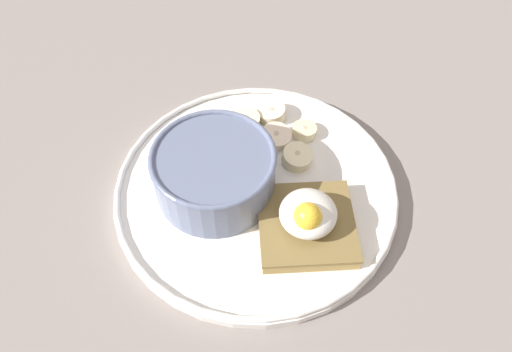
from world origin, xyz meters
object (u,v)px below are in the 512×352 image
object	(u,v)px
banana_slice_left	(246,121)
banana_slice_right	(271,113)
poached_egg	(308,214)
banana_slice_front	(304,131)
toast_slice	(306,225)
oatmeal_bowl	(215,172)
banana_slice_inner	(297,157)
banana_slice_back	(276,137)

from	to	relation	value
banana_slice_left	banana_slice_right	xyz separation A→B (cm)	(2.23, -2.26, -0.04)
poached_egg	banana_slice_front	distance (cm)	12.92
toast_slice	banana_slice_front	distance (cm)	12.49
poached_egg	banana_slice_left	bearing A→B (deg)	42.11
toast_slice	banana_slice_front	world-z (taller)	toast_slice
banana_slice_right	toast_slice	bearing A→B (deg)	-149.37
poached_egg	banana_slice_front	bearing A→B (deg)	16.40
banana_slice_left	oatmeal_bowl	bearing A→B (deg)	-179.92
banana_slice_left	banana_slice_inner	xyz separation A→B (cm)	(-3.18, -6.92, 0.08)
poached_egg	oatmeal_bowl	bearing A→B (deg)	78.71
poached_egg	banana_slice_back	distance (cm)	12.23
toast_slice	banana_slice_back	size ratio (longest dim) A/B	2.72
poached_egg	banana_slice_right	xyz separation A→B (cm)	(13.48, 7.90, -2.44)
banana_slice_front	banana_slice_left	bearing A→B (deg)	97.86
banana_slice_back	banana_slice_inner	xyz separation A→B (cm)	(-2.13, -3.05, 0.11)
banana_slice_inner	toast_slice	bearing A→B (deg)	-157.85
banana_slice_left	toast_slice	bearing A→B (deg)	-137.52
toast_slice	banana_slice_right	distance (cm)	15.45
poached_egg	banana_slice_right	size ratio (longest dim) A/B	1.36
oatmeal_bowl	banana_slice_back	xyz separation A→B (cm)	(8.17, -3.85, -2.01)
banana_slice_back	banana_slice_right	size ratio (longest dim) A/B	1.09
toast_slice	banana_slice_left	bearing A→B (deg)	42.48
oatmeal_bowl	banana_slice_right	world-z (taller)	oatmeal_bowl
banana_slice_front	banana_slice_right	distance (cm)	4.53
toast_slice	banana_slice_right	world-z (taller)	toast_slice
banana_slice_front	banana_slice_left	world-z (taller)	banana_slice_left
banana_slice_right	oatmeal_bowl	bearing A→B (deg)	168.91
banana_slice_left	banana_slice_right	bearing A→B (deg)	-45.31
banana_slice_right	banana_slice_inner	size ratio (longest dim) A/B	0.88
toast_slice	banana_slice_inner	size ratio (longest dim) A/B	2.61
banana_slice_inner	banana_slice_front	bearing A→B (deg)	4.70
toast_slice	banana_slice_right	bearing A→B (deg)	30.63
banana_slice_front	banana_slice_inner	distance (cm)	4.11
toast_slice	poached_egg	bearing A→B (deg)	-170.47
poached_egg	banana_slice_right	world-z (taller)	poached_egg
poached_egg	banana_slice_back	world-z (taller)	poached_egg
oatmeal_bowl	banana_slice_right	distance (cm)	11.84
banana_slice_front	banana_slice_back	size ratio (longest dim) A/B	0.86
oatmeal_bowl	banana_slice_left	bearing A→B (deg)	0.08
toast_slice	banana_slice_left	xyz separation A→B (cm)	(11.06, 10.13, -0.16)
banana_slice_back	banana_slice_inner	size ratio (longest dim) A/B	0.96
banana_slice_front	banana_slice_inner	bearing A→B (deg)	-175.30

